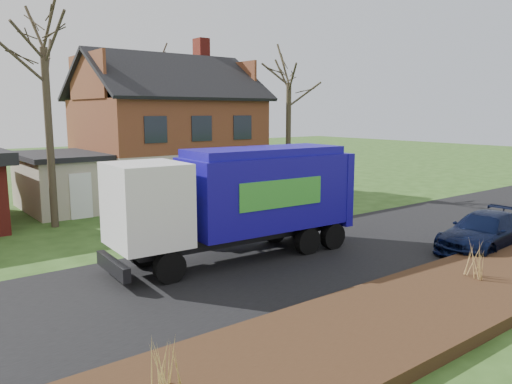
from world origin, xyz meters
TOP-DOWN VIEW (x-y plane):
  - ground at (0.00, 0.00)m, footprint 120.00×120.00m
  - road at (0.00, 0.00)m, footprint 80.00×7.00m
  - mulch_verge at (0.00, -5.30)m, footprint 80.00×3.50m
  - main_house at (1.49, 13.91)m, footprint 12.95×8.95m
  - garbage_truck at (-2.02, 1.21)m, footprint 8.67×2.73m
  - silver_sedan at (-0.73, 4.21)m, footprint 4.92×2.86m
  - navy_wagon at (5.28, -3.29)m, footprint 4.67×2.16m
  - tree_front_west at (-5.69, 9.74)m, footprint 3.47×3.47m
  - tree_front_east at (7.50, 9.72)m, footprint 3.33×3.33m
  - tree_back at (5.59, 22.67)m, footprint 3.29×3.29m
  - grass_clump_west at (-8.10, -4.95)m, footprint 0.34×0.28m
  - grass_clump_mid at (1.38, -5.13)m, footprint 0.38×0.31m

SIDE VIEW (x-z plane):
  - ground at x=0.00m, z-range 0.00..0.00m
  - road at x=0.00m, z-range 0.00..0.02m
  - mulch_verge at x=0.00m, z-range 0.00..0.30m
  - navy_wagon at x=5.28m, z-range 0.00..1.32m
  - grass_clump_west at x=-8.10m, z-range 0.30..1.19m
  - silver_sedan at x=-0.73m, z-range 0.00..1.53m
  - grass_clump_mid at x=1.38m, z-range 0.30..1.36m
  - garbage_truck at x=-2.02m, z-range 0.28..3.95m
  - main_house at x=1.49m, z-range -0.60..8.66m
  - tree_front_east at x=7.50m, z-range 2.89..12.14m
  - tree_front_west at x=-5.69m, z-range 3.34..13.67m
  - tree_back at x=5.59m, z-range 3.48..13.90m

